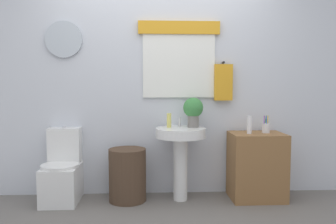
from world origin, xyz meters
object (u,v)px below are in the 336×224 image
Objects in this scene: toilet at (63,173)px; lotion_bottle at (249,125)px; soap_bottle at (169,120)px; toothbrush_cup at (266,128)px; pedestal_sink at (181,146)px; wooden_cabinet at (257,166)px; laundry_hamper at (127,175)px; potted_plant at (193,110)px.

lotion_bottle reaches higher than toilet.
toilet is 1.26m from soap_bottle.
soap_bottle is 0.82× the size of lotion_bottle.
toilet is at bearing 179.52° from toothbrush_cup.
pedestal_sink is (1.25, -0.04, 0.29)m from toilet.
wooden_cabinet is at bearing -3.04° from soap_bottle.
toothbrush_cup is (0.20, 0.06, -0.04)m from lotion_bottle.
toilet is 4.23× the size of toothbrush_cup.
laundry_hamper is at bearing -3.19° from toilet.
soap_bottle is 0.85m from lotion_bottle.
potted_plant reaches higher than laundry_hamper.
toilet is 2.04m from lotion_bottle.
laundry_hamper is 3.64× the size of soap_bottle.
laundry_hamper is 1.39m from lotion_bottle.
laundry_hamper is 3.00× the size of toothbrush_cup.
soap_bottle is at bearing -177.80° from potted_plant.
potted_plant is at bearing 174.97° from wooden_cabinet.
toilet reaches higher than wooden_cabinet.
toothbrush_cup reaches higher than pedestal_sink.
soap_bottle reaches higher than laundry_hamper.
laundry_hamper is 1.56m from toothbrush_cup.
lotion_bottle is (0.72, -0.04, 0.22)m from pedestal_sink.
potted_plant reaches higher than wooden_cabinet.
wooden_cabinet is 4.67× the size of soap_bottle.
wooden_cabinet is at bearing 0.00° from laundry_hamper.
potted_plant is at bearing 23.20° from pedestal_sink.
wooden_cabinet is 0.42m from toothbrush_cup.
pedestal_sink is 4.18× the size of toothbrush_cup.
soap_bottle reaches higher than pedestal_sink.
toilet is at bearing 176.81° from laundry_hamper.
soap_bottle reaches higher than wooden_cabinet.
lotion_bottle reaches higher than wooden_cabinet.
laundry_hamper is 0.98m from potted_plant.
lotion_bottle is (-0.10, -0.04, 0.45)m from wooden_cabinet.
lotion_bottle is at bearing -2.27° from toilet.
toothbrush_cup is at bearing -1.64° from soap_bottle.
toothbrush_cup is (0.10, 0.02, 0.41)m from wooden_cabinet.
toilet is 1.54m from potted_plant.
lotion_bottle is (0.58, -0.10, -0.16)m from potted_plant.
potted_plant is 1.72× the size of toothbrush_cup.
potted_plant is 0.61m from lotion_bottle.
soap_bottle is at bearing 178.36° from toothbrush_cup.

